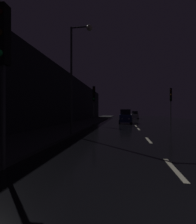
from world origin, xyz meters
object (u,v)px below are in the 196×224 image
traffic_light_far_left (94,97)px  streetlamp_overhead (77,65)px  traffic_light_far_right (171,98)px  car_approaching_headlights (125,117)px  traffic_light_near_left (3,49)px  car_distant_taillights (135,115)px

traffic_light_far_left → streetlamp_overhead: bearing=-0.2°
traffic_light_far_right → car_approaching_headlights: (-6.52, 1.12, -2.85)m
traffic_light_near_left → streetlamp_overhead: (0.32, 7.32, 1.55)m
traffic_light_near_left → car_approaching_headlights: (4.13, 21.81, -2.83)m
streetlamp_overhead → traffic_light_far_left: bearing=91.4°
traffic_light_near_left → streetlamp_overhead: streetlamp_overhead is taller
streetlamp_overhead → car_approaching_headlights: 15.61m
traffic_light_far_right → streetlamp_overhead: streetlamp_overhead is taller
car_approaching_headlights → traffic_light_far_right: bearing=80.2°
streetlamp_overhead → traffic_light_near_left: bearing=-92.5°
traffic_light_far_right → car_distant_taillights: traffic_light_far_right is taller
traffic_light_far_right → car_distant_taillights: (-3.90, 18.12, -2.95)m
traffic_light_far_left → streetlamp_overhead: streetlamp_overhead is taller
traffic_light_far_left → traffic_light_far_right: bearing=112.2°
traffic_light_near_left → traffic_light_far_right: (10.66, 20.68, 0.02)m
traffic_light_near_left → traffic_light_far_left: 16.02m
traffic_light_far_left → traffic_light_near_left: bearing=-2.0°
car_approaching_headlights → traffic_light_far_left: bearing=-34.9°
traffic_light_far_right → car_approaching_headlights: traffic_light_far_right is taller
traffic_light_near_left → car_distant_taillights: 39.49m
streetlamp_overhead → car_approaching_headlights: (3.82, 14.49, -4.38)m
streetlamp_overhead → car_approaching_headlights: streetlamp_overhead is taller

